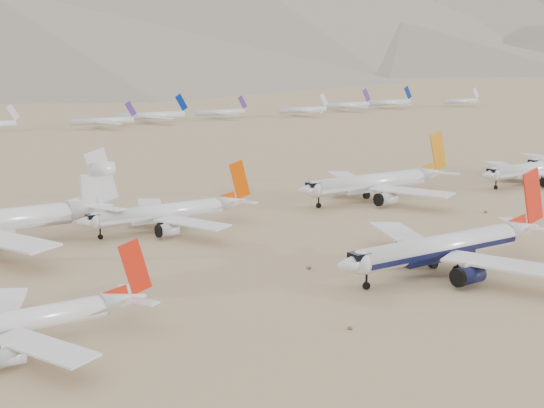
% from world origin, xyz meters
% --- Properties ---
extents(ground, '(7000.00, 7000.00, 0.00)m').
position_xyz_m(ground, '(0.00, 0.00, 0.00)').
color(ground, '#8E6F52').
rests_on(ground, ground).
extents(main_airliner, '(50.65, 49.47, 17.87)m').
position_xyz_m(main_airliner, '(-9.39, -1.35, 4.91)').
color(main_airliner, silver).
rests_on(main_airliner, ground).
extents(second_airliner, '(37.69, 36.84, 13.36)m').
position_xyz_m(second_airliner, '(-87.16, 5.07, 3.74)').
color(second_airliner, silver).
rests_on(second_airliner, ground).
extents(row2_navy_widebody, '(46.21, 45.19, 16.44)m').
position_xyz_m(row2_navy_widebody, '(85.01, 52.21, 4.59)').
color(row2_navy_widebody, silver).
rests_on(row2_navy_widebody, ground).
extents(row2_gold_tail, '(50.62, 49.51, 18.02)m').
position_xyz_m(row2_gold_tail, '(25.46, 59.33, 5.04)').
color(row2_gold_tail, silver).
rests_on(row2_gold_tail, ground).
extents(row2_orange_tail, '(41.88, 40.97, 14.94)m').
position_xyz_m(row2_orange_tail, '(-38.82, 58.63, 4.19)').
color(row2_orange_tail, silver).
rests_on(row2_orange_tail, ground).
extents(distant_storage_row, '(613.06, 60.52, 14.73)m').
position_xyz_m(distant_storage_row, '(20.32, 303.31, 4.33)').
color(distant_storage_row, silver).
rests_on(distant_storage_row, ground).
extents(foothills, '(4637.50, 1395.00, 155.00)m').
position_xyz_m(foothills, '(526.68, 1100.00, 67.15)').
color(foothills, slate).
rests_on(foothills, ground).
extents(desert_scrub, '(206.06, 121.67, 0.63)m').
position_xyz_m(desert_scrub, '(-30.36, -24.48, 0.29)').
color(desert_scrub, brown).
rests_on(desert_scrub, ground).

